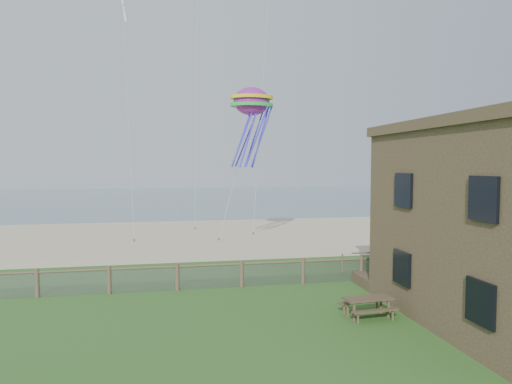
# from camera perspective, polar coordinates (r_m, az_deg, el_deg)

# --- Properties ---
(ground) EXTENTS (160.00, 160.00, 0.00)m
(ground) POSITION_cam_1_polar(r_m,az_deg,el_deg) (16.37, 1.68, -17.20)
(ground) COLOR #305C1F
(ground) RESTS_ON ground
(sand_beach) EXTENTS (72.00, 20.00, 0.02)m
(sand_beach) POSITION_cam_1_polar(r_m,az_deg,el_deg) (37.55, -5.63, -5.42)
(sand_beach) COLOR #C7BB8F
(sand_beach) RESTS_ON ground
(ocean) EXTENTS (160.00, 68.00, 0.02)m
(ocean) POSITION_cam_1_polar(r_m,az_deg,el_deg) (81.23, -8.44, -0.69)
(ocean) COLOR slate
(ocean) RESTS_ON ground
(chainlink_fence) EXTENTS (36.20, 0.20, 1.25)m
(chainlink_fence) POSITION_cam_1_polar(r_m,az_deg,el_deg) (21.85, -1.78, -10.39)
(chainlink_fence) COLOR brown
(chainlink_fence) RESTS_ON ground
(motel_deck) EXTENTS (15.00, 2.00, 0.50)m
(motel_deck) POSITION_cam_1_polar(r_m,az_deg,el_deg) (26.36, 28.16, -9.06)
(motel_deck) COLOR brown
(motel_deck) RESTS_ON ground
(picnic_table) EXTENTS (1.94, 1.53, 0.77)m
(picnic_table) POSITION_cam_1_polar(r_m,az_deg,el_deg) (18.27, 13.80, -13.80)
(picnic_table) COLOR brown
(picnic_table) RESTS_ON ground
(octopus_kite) EXTENTS (3.58, 3.11, 6.16)m
(octopus_kite) POSITION_cam_1_polar(r_m,az_deg,el_deg) (31.97, -0.54, 8.45)
(octopus_kite) COLOR #FF2839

